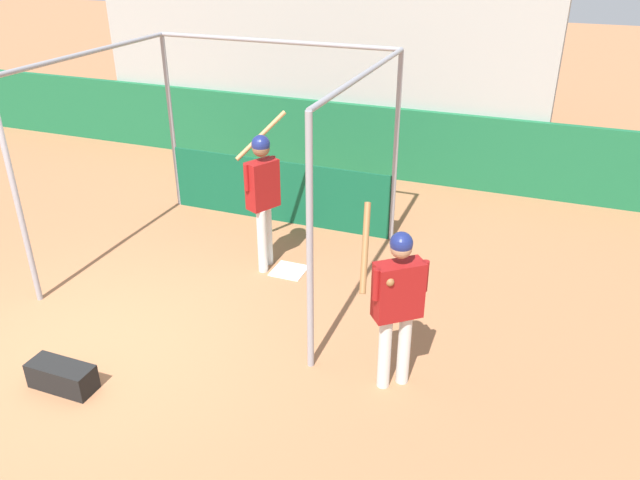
# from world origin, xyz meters

# --- Properties ---
(ground_plane) EXTENTS (60.00, 60.00, 0.00)m
(ground_plane) POSITION_xyz_m (0.00, 0.00, 0.00)
(ground_plane) COLOR #9E6642
(outfield_wall) EXTENTS (24.00, 0.12, 1.33)m
(outfield_wall) POSITION_xyz_m (0.00, 6.34, 0.67)
(outfield_wall) COLOR #196038
(outfield_wall) RESTS_ON ground
(bleacher_section) EXTENTS (8.70, 4.00, 3.41)m
(bleacher_section) POSITION_xyz_m (0.00, 8.40, 1.70)
(bleacher_section) COLOR #9E9E99
(bleacher_section) RESTS_ON ground
(batting_cage) EXTENTS (3.79, 3.34, 2.82)m
(batting_cage) POSITION_xyz_m (0.52, 3.20, 1.19)
(batting_cage) COLOR gray
(batting_cage) RESTS_ON ground
(home_plate) EXTENTS (0.44, 0.44, 0.02)m
(home_plate) POSITION_xyz_m (1.34, 2.38, 0.01)
(home_plate) COLOR white
(home_plate) RESTS_ON ground
(player_batter) EXTENTS (0.62, 0.94, 2.05)m
(player_batter) POSITION_xyz_m (0.99, 2.39, 1.16)
(player_batter) COLOR silver
(player_batter) RESTS_ON ground
(player_waiting) EXTENTS (0.64, 0.73, 2.00)m
(player_waiting) POSITION_xyz_m (3.28, 0.60, 1.05)
(player_waiting) COLOR silver
(player_waiting) RESTS_ON ground
(equipment_bag) EXTENTS (0.70, 0.28, 0.28)m
(equipment_bag) POSITION_xyz_m (0.15, -0.67, 0.14)
(equipment_bag) COLOR black
(equipment_bag) RESTS_ON ground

